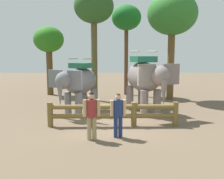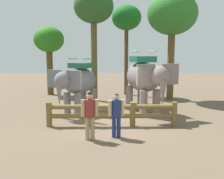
% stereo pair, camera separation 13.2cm
% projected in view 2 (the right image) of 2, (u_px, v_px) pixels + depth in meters
% --- Properties ---
extents(ground_plane, '(60.00, 60.00, 0.00)m').
position_uv_depth(ground_plane, '(112.00, 125.00, 11.37)').
color(ground_plane, brown).
extents(log_fence, '(5.59, 0.35, 1.05)m').
position_uv_depth(log_fence, '(112.00, 112.00, 11.16)').
color(log_fence, brown).
rests_on(log_fence, ground).
extents(elephant_near_left, '(2.57, 3.36, 2.85)m').
position_uv_depth(elephant_near_left, '(78.00, 82.00, 13.61)').
color(elephant_near_left, slate).
rests_on(elephant_near_left, ground).
extents(elephant_center, '(2.70, 3.85, 3.23)m').
position_uv_depth(elephant_center, '(145.00, 79.00, 13.45)').
color(elephant_center, gray).
rests_on(elephant_center, ground).
extents(tourist_woman_in_black, '(0.61, 0.39, 1.75)m').
position_uv_depth(tourist_woman_in_black, '(90.00, 112.00, 9.38)').
color(tourist_woman_in_black, '#9E8B61').
rests_on(tourist_woman_in_black, ground).
extents(tourist_man_in_blue, '(0.59, 0.37, 1.67)m').
position_uv_depth(tourist_man_in_blue, '(116.00, 112.00, 9.65)').
color(tourist_man_in_blue, navy).
rests_on(tourist_man_in_blue, ground).
extents(tree_far_left, '(2.52, 2.52, 7.10)m').
position_uv_depth(tree_far_left, '(94.00, 9.00, 16.51)').
color(tree_far_left, brown).
rests_on(tree_far_left, ground).
extents(tree_back_center, '(2.15, 2.15, 6.57)m').
position_uv_depth(tree_back_center, '(127.00, 20.00, 19.01)').
color(tree_back_center, brown).
rests_on(tree_back_center, ground).
extents(tree_far_right, '(3.25, 3.25, 7.03)m').
position_uv_depth(tree_far_right, '(172.00, 15.00, 17.02)').
color(tree_far_right, brown).
rests_on(tree_far_right, ground).
extents(tree_deep_back, '(2.21, 2.21, 5.03)m').
position_uv_depth(tree_deep_back, '(49.00, 42.00, 19.22)').
color(tree_deep_back, brown).
rests_on(tree_deep_back, ground).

